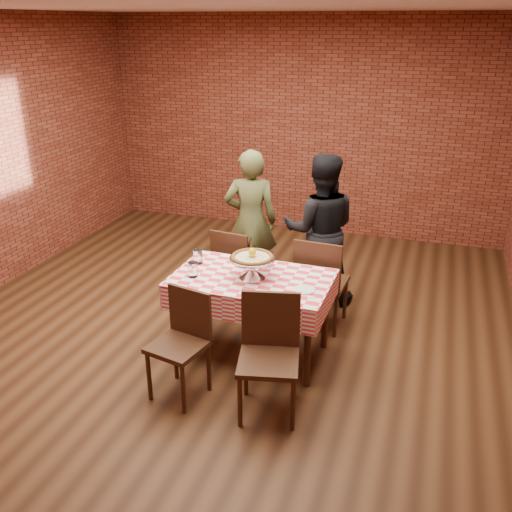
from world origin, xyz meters
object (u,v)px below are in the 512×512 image
Objects in this scene: table at (252,316)px; diner_black at (320,230)px; water_glass_left at (193,270)px; chair_near_right at (269,360)px; condiment_caddy at (267,259)px; chair_near_left at (178,348)px; chair_far_left at (238,268)px; pizza at (252,258)px; water_glass_right at (198,256)px; pizza_stand at (252,268)px; chair_far_right at (322,281)px; diner_olive at (251,221)px.

diner_black reaches higher than table.
chair_near_right is at bearing -34.64° from water_glass_left.
condiment_caddy is at bearing 78.02° from table.
chair_near_left is 0.94× the size of chair_near_right.
chair_far_left is at bearing 16.33° from diner_black.
chair_far_left is at bearing 117.90° from table.
chair_far_left is 0.94m from diner_black.
chair_far_left is (-0.43, 0.81, -0.50)m from pizza.
pizza reaches higher than chair_near_left.
water_glass_right is (-0.08, 0.28, 0.00)m from water_glass_left.
pizza_stand reaches higher than chair_near_right.
pizza_stand is 0.94m from chair_far_right.
chair_far_right is at bearing 130.57° from diner_olive.
water_glass_left is 0.68m from condiment_caddy.
water_glass_left is 0.15× the size of chair_near_left.
chair_near_left is 2.11m from diner_olive.
chair_near_right is 1.47m from chair_far_right.
diner_black reaches higher than chair_near_right.
water_glass_right is 0.79m from chair_far_left.
chair_far_right is (0.95, 0.87, -0.35)m from water_glass_left.
chair_far_left is 0.57× the size of diner_olive.
water_glass_right is at bearing 33.25° from chair_far_right.
chair_far_right is at bearing 92.55° from diner_black.
condiment_caddy is at bearing 79.25° from pizza.
diner_black reaches higher than chair_far_left.
diner_black reaches higher than chair_near_left.
pizza_stand is 0.46× the size of chair_near_left.
chair_far_right is at bearing -178.98° from chair_far_left.
diner_olive reaches higher than water_glass_left.
chair_near_left is 0.99× the size of chair_far_left.
pizza_stand is 3.05× the size of water_glass_right.
water_glass_right is at bearing 166.49° from pizza_stand.
diner_olive is at bearing 99.40° from chair_near_right.
chair_near_right is at bearing -77.31° from condiment_caddy.
pizza reaches higher than chair_far_left.
chair_far_left is 0.90m from chair_far_right.
pizza_stand is at bearing 60.80° from chair_far_right.
pizza_stand is at bearing -106.04° from condiment_caddy.
pizza_stand reaches higher than chair_near_left.
pizza_stand is 0.27m from condiment_caddy.
water_glass_left is at bearing -163.48° from pizza_stand.
diner_olive is (-0.46, 1.31, -0.06)m from pizza_stand.
chair_far_left is 0.60m from diner_olive.
table is 0.57m from pizza.
diner_black is at bearing 75.27° from table.
pizza is 0.41× the size of chair_near_left.
chair_far_right is (0.90, -0.09, 0.03)m from chair_far_left.
chair_near_right is at bearing 95.12° from diner_olive.
diner_black is (0.27, 0.98, -0.03)m from condiment_caddy.
diner_olive is at bearing -80.17° from chair_far_left.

